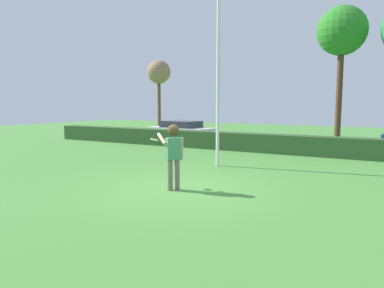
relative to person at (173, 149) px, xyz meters
The scene contains 8 objects.
ground_plane 1.12m from the person, 63.18° to the left, with size 60.00×60.00×0.00m, color #488538.
person is the anchor object (origin of this frame).
frisbee 0.81m from the person, 165.62° to the left, with size 0.23×0.23×0.09m.
lamppost 4.80m from the person, 98.42° to the left, with size 0.24×0.24×6.92m.
hedge_row 8.44m from the person, 89.39° to the left, with size 27.22×0.90×0.87m, color #294924.
parked_car_white 12.39m from the person, 120.45° to the left, with size 4.40×2.30×1.25m.
willow_tree 14.62m from the person, 80.35° to the left, with size 2.67×2.67×7.60m.
maple_tree 18.01m from the person, 126.12° to the left, with size 1.74×1.74×5.50m.
Camera 1 is at (5.03, -8.14, 2.34)m, focal length 33.41 mm.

